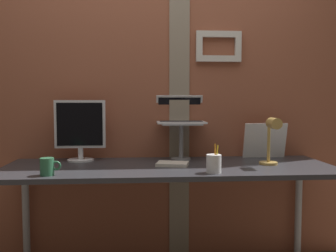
{
  "coord_description": "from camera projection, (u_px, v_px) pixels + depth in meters",
  "views": [
    {
      "loc": [
        -0.08,
        -2.35,
        1.19
      ],
      "look_at": [
        0.11,
        0.1,
        1.01
      ],
      "focal_mm": 39.43,
      "sensor_mm": 36.0,
      "label": 1
    }
  ],
  "objects": [
    {
      "name": "whiteboard_panel",
      "position": [
        265.0,
        141.0,
        2.69
      ],
      "size": [
        0.31,
        0.07,
        0.26
      ],
      "primitive_type": "cube",
      "rotation": [
        0.22,
        0.0,
        0.0
      ],
      "color": "white",
      "rests_on": "desk"
    },
    {
      "name": "monitor",
      "position": [
        80.0,
        127.0,
        2.55
      ],
      "size": [
        0.35,
        0.18,
        0.42
      ],
      "color": "white",
      "rests_on": "desk"
    },
    {
      "name": "pen_cup",
      "position": [
        214.0,
        164.0,
        2.14
      ],
      "size": [
        0.09,
        0.09,
        0.17
      ],
      "color": "white",
      "rests_on": "desk"
    },
    {
      "name": "paper_clutter_stack",
      "position": [
        173.0,
        164.0,
        2.38
      ],
      "size": [
        0.23,
        0.18,
        0.02
      ],
      "primitive_type": "cube",
      "rotation": [
        0.0,
        0.0,
        -0.24
      ],
      "color": "silver",
      "rests_on": "desk"
    },
    {
      "name": "coffee_mug",
      "position": [
        48.0,
        167.0,
        2.07
      ],
      "size": [
        0.12,
        0.08,
        0.1
      ],
      "color": "#33724C",
      "rests_on": "desk"
    },
    {
      "name": "brick_wall_back",
      "position": [
        150.0,
        85.0,
        2.75
      ],
      "size": [
        3.31,
        0.16,
        2.59
      ],
      "color": "#9E563D",
      "rests_on": "ground_plane"
    },
    {
      "name": "laptop_stand",
      "position": [
        181.0,
        135.0,
        2.61
      ],
      "size": [
        0.28,
        0.22,
        0.26
      ],
      "color": "gray",
      "rests_on": "desk"
    },
    {
      "name": "laptop",
      "position": [
        180.0,
        115.0,
        2.67
      ],
      "size": [
        0.34,
        0.27,
        0.2
      ],
      "color": "white",
      "rests_on": "laptop_stand"
    },
    {
      "name": "desk",
      "position": [
        169.0,
        176.0,
        2.39
      ],
      "size": [
        2.13,
        0.71,
        0.76
      ],
      "color": "#333338",
      "rests_on": "ground_plane"
    },
    {
      "name": "desk_lamp",
      "position": [
        272.0,
        136.0,
        2.37
      ],
      "size": [
        0.12,
        0.2,
        0.31
      ],
      "color": "tan",
      "rests_on": "desk"
    }
  ]
}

